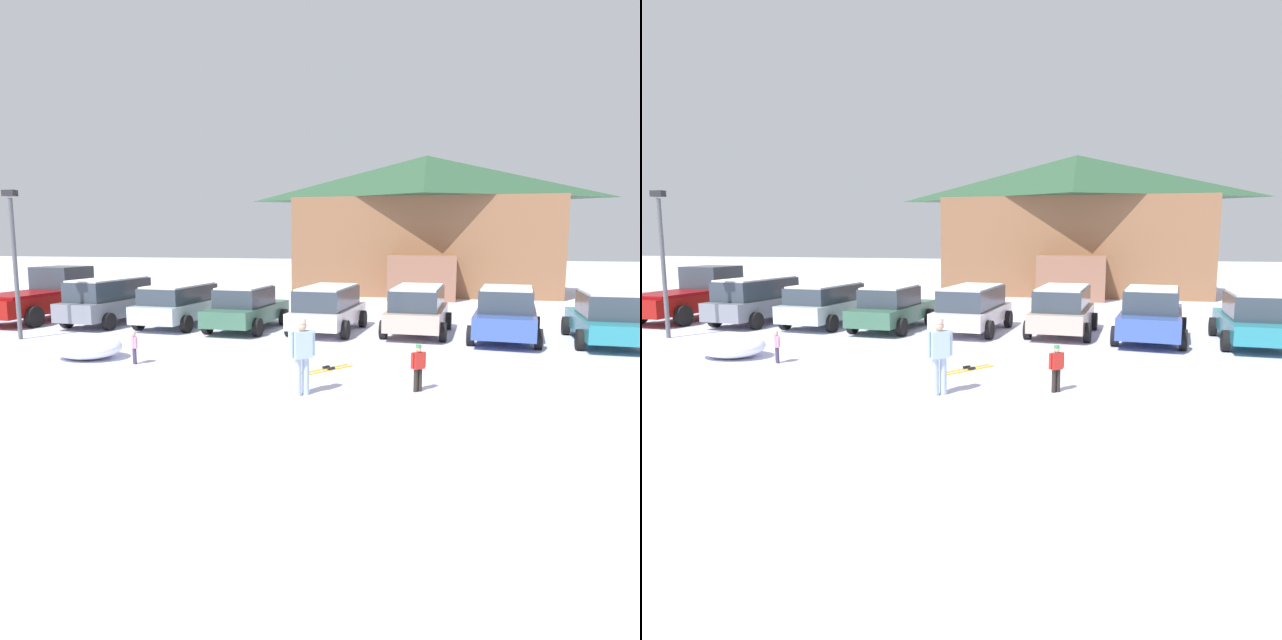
{
  "view_description": "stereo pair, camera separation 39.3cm",
  "coord_description": "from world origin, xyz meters",
  "views": [
    {
      "loc": [
        4.62,
        -8.39,
        3.37
      ],
      "look_at": [
        0.93,
        7.16,
        1.05
      ],
      "focal_mm": 32.0,
      "sensor_mm": 36.0,
      "label": 1
    },
    {
      "loc": [
        5.01,
        -8.3,
        3.37
      ],
      "look_at": [
        0.93,
        7.16,
        1.05
      ],
      "focal_mm": 32.0,
      "sensor_mm": 36.0,
      "label": 2
    }
  ],
  "objects": [
    {
      "name": "plowed_snow_pile",
      "position": [
        -5.36,
        5.37,
        0.33
      ],
      "size": [
        1.97,
        1.58,
        0.67
      ],
      "primitive_type": "ellipsoid",
      "color": "white",
      "rests_on": "ground"
    },
    {
      "name": "parked_silver_wagon",
      "position": [
        -5.57,
        11.38,
        0.87
      ],
      "size": [
        2.37,
        4.35,
        1.61
      ],
      "color": "silver",
      "rests_on": "ground"
    },
    {
      "name": "skier_adult_in_blue_parka",
      "position": [
        1.49,
        3.13,
        0.94
      ],
      "size": [
        0.5,
        0.44,
        1.67
      ],
      "color": "#A0B6CD",
      "rests_on": "ground"
    },
    {
      "name": "skier_child_in_pink_snowsuit",
      "position": [
        -3.69,
        5.05,
        0.5
      ],
      "size": [
        0.26,
        0.24,
        0.89
      ],
      "color": "#3B2F4E",
      "rests_on": "ground"
    },
    {
      "name": "lamp_post",
      "position": [
        -9.47,
        7.56,
        2.79
      ],
      "size": [
        0.44,
        0.24,
        4.89
      ],
      "color": "#515459",
      "rests_on": "ground"
    },
    {
      "name": "ski_lodge",
      "position": [
        2.73,
        27.45,
        4.19
      ],
      "size": [
        15.85,
        9.86,
        8.27
      ],
      "color": "brown",
      "rests_on": "ground"
    },
    {
      "name": "ground",
      "position": [
        0.0,
        0.0,
        0.0
      ],
      "size": [
        160.0,
        160.0,
        0.0
      ],
      "primitive_type": "plane",
      "color": "silver"
    },
    {
      "name": "parked_grey_wagon",
      "position": [
        -8.51,
        11.31,
        0.96
      ],
      "size": [
        2.28,
        4.65,
        1.8
      ],
      "color": "slate",
      "rests_on": "ground"
    },
    {
      "name": "parked_blue_hatchback",
      "position": [
        6.29,
        11.15,
        0.88
      ],
      "size": [
        2.57,
        4.83,
        1.77
      ],
      "color": "#334F9F",
      "rests_on": "ground"
    },
    {
      "name": "pair_of_skis",
      "position": [
        1.51,
        5.57,
        0.02
      ],
      "size": [
        1.18,
        1.47,
        0.08
      ],
      "color": "gold",
      "rests_on": "ground"
    },
    {
      "name": "parked_green_coupe",
      "position": [
        -2.81,
        11.19,
        0.82
      ],
      "size": [
        2.26,
        4.43,
        1.62
      ],
      "color": "#37644B",
      "rests_on": "ground"
    },
    {
      "name": "parked_beige_suv",
      "position": [
        3.38,
        11.67,
        0.91
      ],
      "size": [
        2.34,
        4.35,
        1.69
      ],
      "color": "#BFA091",
      "rests_on": "ground"
    },
    {
      "name": "parked_white_suv",
      "position": [
        0.21,
        11.42,
        0.89
      ],
      "size": [
        2.36,
        4.51,
        1.65
      ],
      "color": "white",
      "rests_on": "ground"
    },
    {
      "name": "parked_teal_hatchback",
      "position": [
        9.38,
        11.18,
        0.85
      ],
      "size": [
        2.3,
        4.72,
        1.69
      ],
      "color": "teal",
      "rests_on": "ground"
    },
    {
      "name": "skier_child_in_red_jacket",
      "position": [
        3.9,
        4.0,
        0.59
      ],
      "size": [
        0.32,
        0.28,
        1.05
      ],
      "color": "black",
      "rests_on": "ground"
    },
    {
      "name": "pickup_truck",
      "position": [
        -11.8,
        11.87,
        0.99
      ],
      "size": [
        2.61,
        5.85,
        2.15
      ],
      "color": "maroon",
      "rests_on": "ground"
    }
  ]
}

